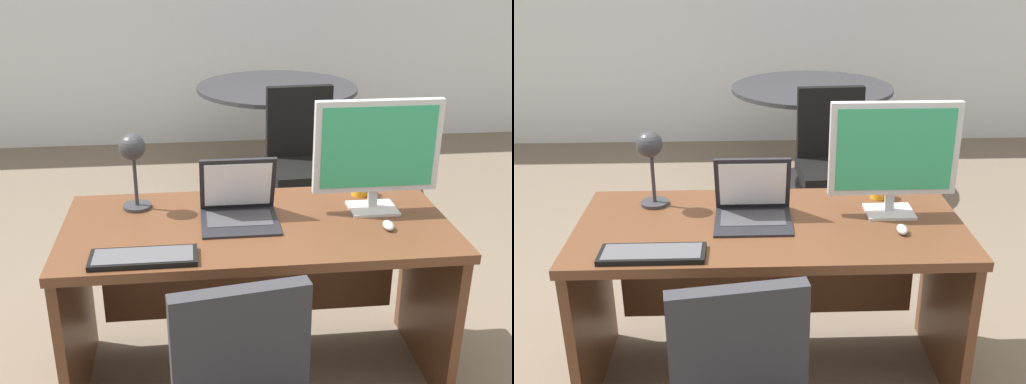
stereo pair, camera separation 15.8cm
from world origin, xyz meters
TOP-DOWN VIEW (x-y plane):
  - ground at (0.00, 1.50)m, footprint 12.00×12.00m
  - desk at (0.00, 0.05)m, footprint 1.57×0.73m
  - monitor at (0.50, 0.08)m, footprint 0.53×0.16m
  - laptop at (-0.07, 0.06)m, footprint 0.31×0.29m
  - keyboard at (-0.44, -0.27)m, footprint 0.39×0.14m
  - mouse at (0.51, -0.12)m, footprint 0.04×0.07m
  - desk_lamp at (-0.49, 0.18)m, footprint 0.12×0.14m
  - coffee_mug at (0.50, 0.24)m, footprint 0.10×0.08m
  - meeting_table at (0.41, 2.35)m, footprint 1.23×1.23m
  - meeting_chair_near at (0.47, 1.46)m, footprint 0.56×0.56m

SIDE VIEW (x-z plane):
  - ground at x=0.00m, z-range 0.00..0.00m
  - meeting_chair_near at x=0.47m, z-range -0.08..0.87m
  - desk at x=0.00m, z-range 0.16..0.91m
  - meeting_table at x=0.41m, z-range 0.20..1.00m
  - keyboard at x=-0.44m, z-range 0.75..0.77m
  - mouse at x=0.51m, z-range 0.75..0.79m
  - coffee_mug at x=0.50m, z-range 0.75..0.84m
  - laptop at x=-0.07m, z-range 0.70..0.96m
  - desk_lamp at x=-0.49m, z-range 0.82..1.16m
  - monitor at x=0.50m, z-range 0.78..1.26m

